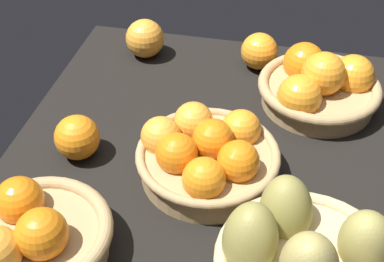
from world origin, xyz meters
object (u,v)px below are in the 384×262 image
object	(u,v)px
loose_orange_front_gap	(145,38)
basket_far_left	(34,236)
basket_center	(205,154)
basket_near_left_pears	(304,258)
loose_orange_side_gap	(77,137)
basket_near_right	(319,85)
loose_orange_back_gap	(259,51)

from	to	relation	value
loose_orange_front_gap	basket_far_left	bearing A→B (deg)	179.92
basket_center	basket_near_left_pears	distance (cm)	24.82
basket_center	loose_orange_side_gap	size ratio (longest dim) A/B	3.04
basket_near_right	loose_orange_back_gap	xyz separation A→B (cm)	(10.37, 12.74, -0.30)
basket_far_left	basket_near_left_pears	distance (cm)	37.41
basket_center	loose_orange_side_gap	bearing A→B (deg)	90.35
loose_orange_front_gap	loose_orange_back_gap	distance (cm)	24.88
basket_far_left	basket_center	world-z (taller)	basket_far_left
basket_far_left	loose_orange_side_gap	size ratio (longest dim) A/B	2.71
basket_center	basket_near_left_pears	xyz separation A→B (cm)	(-17.98, -17.10, 0.74)
basket_near_right	loose_orange_front_gap	size ratio (longest dim) A/B	2.82
basket_center	loose_orange_back_gap	world-z (taller)	basket_center
basket_near_left_pears	basket_near_right	distance (cm)	41.89
loose_orange_front_gap	basket_near_right	bearing A→B (deg)	-104.58
loose_orange_back_gap	loose_orange_side_gap	xyz separation A→B (cm)	(-34.41, 27.11, 0.03)
basket_far_left	loose_orange_front_gap	size ratio (longest dim) A/B	2.55
basket_near_left_pears	loose_orange_side_gap	size ratio (longest dim) A/B	3.30
basket_far_left	loose_orange_side_gap	bearing A→B (deg)	5.70
basket_near_right	loose_orange_back_gap	distance (cm)	16.43
basket_center	loose_orange_back_gap	xyz separation A→B (cm)	(34.27, -4.84, -0.34)
loose_orange_side_gap	basket_near_right	bearing A→B (deg)	-58.90
basket_near_left_pears	loose_orange_back_gap	distance (cm)	53.68
basket_far_left	basket_center	distance (cm)	29.65
basket_far_left	basket_near_right	world-z (taller)	basket_near_right
basket_center	basket_near_left_pears	size ratio (longest dim) A/B	0.92
basket_near_right	loose_orange_front_gap	xyz separation A→B (cm)	(9.78, 37.62, -0.01)
basket_near_left_pears	loose_orange_front_gap	xyz separation A→B (cm)	(51.66, 37.13, -0.79)
loose_orange_front_gap	basket_center	bearing A→B (deg)	-149.26
basket_near_right	loose_orange_side_gap	xyz separation A→B (cm)	(-24.04, 39.86, -0.27)
basket_near_left_pears	basket_near_right	world-z (taller)	basket_near_left_pears
basket_far_left	loose_orange_side_gap	xyz separation A→B (cm)	(21.65, 2.16, -0.34)
basket_near_right	basket_far_left	bearing A→B (deg)	140.48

